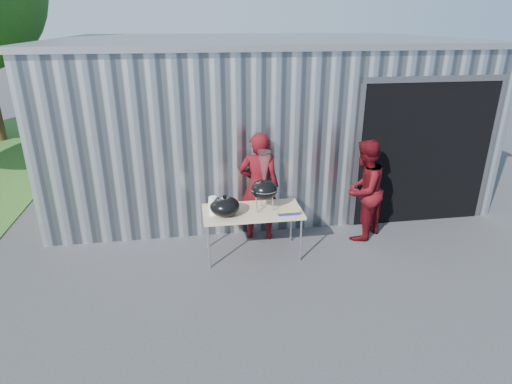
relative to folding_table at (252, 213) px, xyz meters
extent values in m
plane|color=#353537|center=(-0.15, -0.94, -0.71)|extent=(80.00, 80.00, 0.00)
cube|color=silver|center=(0.65, 3.76, 0.79)|extent=(8.00, 6.00, 3.00)
cube|color=slate|center=(0.65, 3.76, 2.34)|extent=(8.20, 6.20, 0.10)
cube|color=black|center=(3.15, 1.33, 0.54)|extent=(2.40, 1.20, 2.50)
cube|color=#4C4C51|center=(3.15, 0.76, 1.84)|extent=(2.52, 0.08, 0.10)
cube|color=tan|center=(0.00, 0.00, 0.02)|extent=(1.50, 0.75, 0.04)
cylinder|color=silver|center=(-0.69, -0.31, -0.35)|extent=(0.03, 0.03, 0.71)
cylinder|color=silver|center=(0.69, -0.31, -0.35)|extent=(0.03, 0.03, 0.71)
cylinder|color=silver|center=(-0.69, 0.32, -0.35)|extent=(0.03, 0.03, 0.71)
cylinder|color=silver|center=(0.69, 0.32, -0.35)|extent=(0.03, 0.03, 0.71)
ellipsoid|color=black|center=(0.18, 0.00, 0.37)|extent=(0.40, 0.40, 0.30)
cylinder|color=silver|center=(0.18, 0.00, 0.38)|extent=(0.41, 0.41, 0.02)
cylinder|color=silver|center=(0.18, 0.00, 0.39)|extent=(0.38, 0.38, 0.01)
cylinder|color=silver|center=(0.18, 0.14, 0.16)|extent=(0.02, 0.02, 0.24)
cylinder|color=silver|center=(0.06, -0.07, 0.16)|extent=(0.02, 0.02, 0.24)
cylinder|color=silver|center=(0.30, -0.07, 0.16)|extent=(0.02, 0.02, 0.24)
cylinder|color=#CB6749|center=(0.06, 0.00, 0.41)|extent=(0.02, 0.14, 0.02)
cylinder|color=#CB6749|center=(0.10, 0.00, 0.41)|extent=(0.02, 0.14, 0.02)
cylinder|color=#CB6749|center=(0.14, 0.00, 0.41)|extent=(0.02, 0.14, 0.02)
cylinder|color=#CB6749|center=(0.18, 0.00, 0.41)|extent=(0.02, 0.14, 0.02)
cylinder|color=#CB6749|center=(0.22, 0.00, 0.41)|extent=(0.02, 0.14, 0.02)
cylinder|color=#CB6749|center=(0.26, 0.00, 0.41)|extent=(0.02, 0.14, 0.02)
cylinder|color=#CB6749|center=(0.30, 0.00, 0.41)|extent=(0.02, 0.14, 0.02)
cone|color=silver|center=(0.18, 0.00, 0.69)|extent=(0.20, 0.20, 0.55)
ellipsoid|color=black|center=(-0.43, -0.10, 0.18)|extent=(0.44, 0.44, 0.29)
cylinder|color=black|center=(-0.43, -0.10, 0.34)|extent=(0.05, 0.05, 0.03)
cylinder|color=white|center=(-0.60, -0.05, 0.18)|extent=(0.12, 0.12, 0.28)
cube|color=white|center=(-0.55, 0.17, 0.09)|extent=(0.20, 0.15, 0.10)
cube|color=#1A189D|center=(0.51, -0.25, 0.07)|extent=(0.32, 0.05, 0.05)
cube|color=yellow|center=(0.51, -0.25, 0.10)|extent=(0.32, 0.05, 0.01)
imported|color=#49090E|center=(0.19, 0.55, 0.20)|extent=(0.75, 0.57, 1.82)
imported|color=#49090E|center=(1.89, 0.30, 0.14)|extent=(1.05, 1.02, 1.70)
camera|label=1|loc=(-0.87, -5.85, 2.72)|focal=30.00mm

